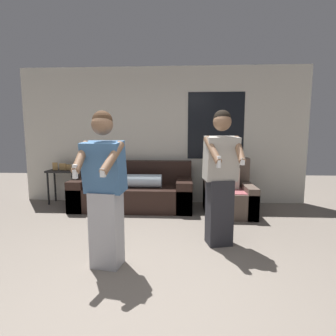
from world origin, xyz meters
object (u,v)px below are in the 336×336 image
(armchair, at_px, (228,195))
(side_table, at_px, (63,175))
(person_left, at_px, (105,190))
(person_right, at_px, (220,177))
(couch, at_px, (133,192))

(armchair, relative_size, side_table, 1.15)
(armchair, distance_m, side_table, 3.25)
(person_left, relative_size, person_right, 0.97)
(couch, bearing_deg, armchair, -8.05)
(armchair, bearing_deg, side_table, 171.30)
(couch, bearing_deg, person_left, -86.64)
(armchair, distance_m, person_right, 1.51)
(couch, distance_m, side_table, 1.51)
(person_left, height_order, person_right, person_right)
(person_left, distance_m, person_right, 1.41)
(couch, xyz_separation_m, person_left, (0.13, -2.23, 0.52))
(couch, height_order, person_right, person_right)
(couch, relative_size, armchair, 2.31)
(couch, xyz_separation_m, armchair, (1.74, -0.25, 0.01))
(armchair, relative_size, person_left, 0.59)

